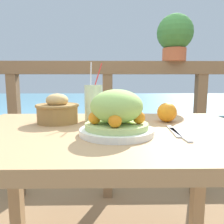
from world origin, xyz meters
The scene contains 10 objects.
patio_table centered at (0.00, 0.00, 0.61)m, with size 1.09×0.74×0.71m.
railing_fence centered at (0.00, 0.81, 0.71)m, with size 2.80×0.08×1.02m.
sea_backdrop centered at (0.00, 3.31, 0.27)m, with size 12.00×4.00×0.55m.
salad_plate centered at (0.03, -0.09, 0.78)m, with size 0.24×0.24×0.15m.
drink_glass centered at (-0.06, 0.16, 0.79)m, with size 0.08×0.08×0.25m.
bread_basket centered at (-0.20, 0.12, 0.76)m, with size 0.18×0.18×0.12m.
potted_plant centered at (0.48, 0.81, 1.20)m, with size 0.25×0.25×0.33m.
fork centered at (0.23, -0.05, 0.71)m, with size 0.03×0.18×0.00m.
knife centered at (0.24, -0.10, 0.71)m, with size 0.02×0.18×0.00m.
orange_near_glass centered at (0.26, 0.13, 0.75)m, with size 0.08×0.08×0.08m.
Camera 1 is at (0.01, -0.78, 0.88)m, focal length 35.00 mm.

